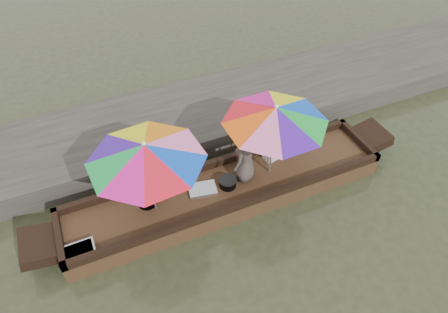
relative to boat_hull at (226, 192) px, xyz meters
name	(u,v)px	position (x,y,z in m)	size (l,w,h in m)	color
water	(226,198)	(0.00, 0.00, -0.17)	(80.00, 80.00, 0.00)	#2B2F1E
dock	(185,120)	(0.00, 2.20, 0.08)	(22.00, 2.20, 0.50)	#2D2B26
boat_hull	(226,192)	(0.00, 0.00, 0.00)	(5.91, 1.20, 0.35)	#3B2718
cooking_pot	(147,200)	(-1.42, 0.18, 0.26)	(0.33, 0.33, 0.17)	black
tray_crayfish	(79,251)	(-2.66, -0.36, 0.22)	(0.49, 0.34, 0.09)	silver
tray_scallop	(203,189)	(-0.43, 0.07, 0.21)	(0.49, 0.34, 0.06)	silver
charcoal_grill	(228,183)	(0.03, -0.01, 0.25)	(0.31, 0.31, 0.14)	black
supply_bag	(271,153)	(1.08, 0.31, 0.30)	(0.28, 0.22, 0.26)	silver
vendor	(246,155)	(0.40, 0.06, 0.74)	(0.55, 0.36, 1.12)	#463B36
umbrella_bow	(150,178)	(-1.32, 0.00, 0.95)	(1.85, 1.85, 1.55)	pink
umbrella_stern	(273,141)	(0.88, 0.00, 0.95)	(1.81, 1.81, 1.55)	yellow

